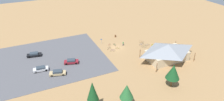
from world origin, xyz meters
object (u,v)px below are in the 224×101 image
object	(u,v)px
bike_pavilion	(167,51)
lot_sign	(101,41)
bicycle_green_lone_west	(115,45)
trash_bin	(115,36)
visitor_by_pavilion	(123,43)
car_maroon_inner_stall	(71,61)
bicycle_teal_by_bin	(144,47)
bicycle_black_lone_east	(109,48)
bicycle_purple_near_sign	(113,50)
pine_far_east	(93,91)
bicycle_blue_front_row	(141,44)
bicycle_red_yard_left	(109,45)
visitor_near_lot	(152,45)
car_silver_end_stall	(41,69)
pine_west	(127,91)
bicycle_orange_edge_north	(142,42)
bicycle_silver_trailside	(147,45)
bicycle_yellow_mid_cluster	(118,48)
car_black_far_end	(34,55)
pine_east	(173,72)
car_tan_by_curb	(58,73)

from	to	relation	value
bike_pavilion	lot_sign	xyz separation A→B (m)	(14.67, -18.78, -1.54)
lot_sign	bicycle_green_lone_west	bearing A→B (deg)	140.64
trash_bin	bicycle_green_lone_west	size ratio (longest dim) A/B	0.53
bike_pavilion	visitor_by_pavilion	world-z (taller)	bike_pavilion
car_maroon_inner_stall	bicycle_teal_by_bin	bearing A→B (deg)	179.39
bicycle_teal_by_bin	bicycle_black_lone_east	distance (m)	12.33
bicycle_purple_near_sign	bicycle_green_lone_west	distance (m)	4.29
bicycle_black_lone_east	visitor_by_pavilion	xyz separation A→B (m)	(-5.77, -0.58, 0.46)
pine_far_east	bicycle_green_lone_west	distance (m)	32.02
bicycle_blue_front_row	visitor_by_pavilion	size ratio (longest dim) A/B	1.01
bicycle_red_yard_left	car_maroon_inner_stall	xyz separation A→B (m)	(15.53, 5.99, 0.39)
bicycle_teal_by_bin	visitor_near_lot	bearing A→B (deg)	154.26
bicycle_black_lone_east	car_silver_end_stall	size ratio (longest dim) A/B	0.38
pine_west	bicycle_orange_edge_north	world-z (taller)	pine_west
bicycle_silver_trailside	visitor_by_pavilion	size ratio (longest dim) A/B	1.00
bike_pavilion	pine_far_east	world-z (taller)	pine_far_east
bicycle_yellow_mid_cluster	car_black_far_end	size ratio (longest dim) A/B	0.26
lot_sign	pine_west	bearing A→B (deg)	78.21
bicycle_black_lone_east	visitor_by_pavilion	world-z (taller)	visitor_by_pavilion
car_black_far_end	bicycle_green_lone_west	bearing A→B (deg)	171.64
bicycle_red_yard_left	bicycle_black_lone_east	size ratio (longest dim) A/B	0.79
bicycle_teal_by_bin	visitor_by_pavilion	xyz separation A→B (m)	(5.92, -4.49, 0.49)
bicycle_silver_trailside	visitor_near_lot	world-z (taller)	visitor_near_lot
bicycle_silver_trailside	lot_sign	bearing A→B (deg)	-29.49
bicycle_red_yard_left	car_maroon_inner_stall	world-z (taller)	car_maroon_inner_stall
bicycle_yellow_mid_cluster	bicycle_blue_front_row	distance (m)	9.06
lot_sign	bicycle_orange_edge_north	world-z (taller)	lot_sign
trash_bin	bicycle_purple_near_sign	size ratio (longest dim) A/B	0.59
lot_sign	bicycle_blue_front_row	size ratio (longest dim) A/B	1.35
pine_east	bicycle_black_lone_east	bearing A→B (deg)	-76.20
bicycle_orange_edge_north	bicycle_purple_near_sign	world-z (taller)	bicycle_orange_edge_north
bicycle_green_lone_west	visitor_by_pavilion	distance (m)	3.11
bike_pavilion	bicycle_red_yard_left	world-z (taller)	bike_pavilion
pine_east	car_silver_end_stall	xyz separation A→B (m)	(29.69, -21.48, -3.82)
bicycle_black_lone_east	pine_west	bearing A→B (deg)	74.23
pine_far_east	car_tan_by_curb	xyz separation A→B (m)	(4.58, -16.58, -4.29)
bike_pavilion	car_maroon_inner_stall	xyz separation A→B (m)	(28.12, -10.27, -2.21)
car_maroon_inner_stall	pine_east	bearing A→B (deg)	133.45
bicycle_black_lone_east	bicycle_silver_trailside	xyz separation A→B (m)	(-13.45, 3.25, -0.00)
bicycle_green_lone_west	bicycle_black_lone_east	size ratio (longest dim) A/B	1.03
lot_sign	car_maroon_inner_stall	xyz separation A→B (m)	(13.45, 8.51, -0.67)
lot_sign	visitor_near_lot	xyz separation A→B (m)	(-15.20, 10.04, -0.55)
pine_far_east	bicycle_black_lone_east	xyz separation A→B (m)	(-14.83, -24.52, -4.65)
pine_far_east	bicycle_orange_edge_north	world-z (taller)	pine_far_east
car_silver_end_stall	car_tan_by_curb	xyz separation A→B (m)	(-4.04, 4.04, 0.04)
bicycle_black_lone_east	car_silver_end_stall	distance (m)	23.78
bicycle_orange_edge_north	bicycle_green_lone_west	distance (m)	10.25
lot_sign	visitor_near_lot	world-z (taller)	lot_sign
car_maroon_inner_stall	pine_far_east	bearing A→B (deg)	88.73
car_black_far_end	lot_sign	bearing A→B (deg)	177.93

